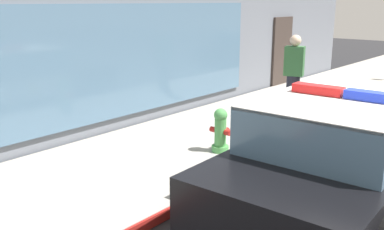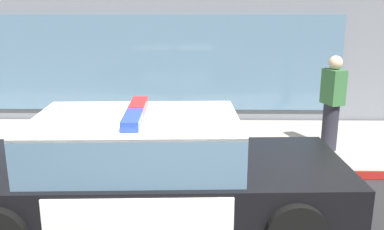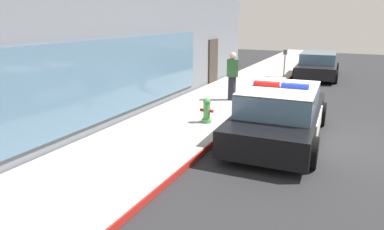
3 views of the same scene
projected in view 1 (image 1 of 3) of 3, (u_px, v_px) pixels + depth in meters
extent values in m
cube|color=#A39E93|center=(209.00, 137.00, 8.14)|extent=(48.00, 2.96, 0.15)
cube|color=maroon|center=(280.00, 155.00, 7.20)|extent=(28.80, 0.04, 0.14)
cube|color=slate|center=(39.00, 72.00, 6.90)|extent=(11.12, 0.08, 2.10)
cube|color=#382D28|center=(282.00, 54.00, 12.72)|extent=(1.00, 0.08, 2.10)
cube|color=black|center=(343.00, 160.00, 5.79)|extent=(4.91, 2.08, 0.60)
cube|color=silver|center=(379.00, 123.00, 6.92)|extent=(1.72, 1.92, 0.05)
cube|color=silver|center=(286.00, 190.00, 4.46)|extent=(1.43, 1.91, 0.05)
cube|color=silver|center=(275.00, 147.00, 6.29)|extent=(2.03, 0.11, 0.51)
cube|color=yellow|center=(274.00, 147.00, 6.30)|extent=(0.22, 0.02, 0.26)
cube|color=slate|center=(342.00, 121.00, 5.49)|extent=(2.58, 1.80, 0.60)
cube|color=silver|center=(344.00, 99.00, 5.42)|extent=(2.58, 1.80, 0.04)
cube|color=red|center=(318.00, 89.00, 5.61)|extent=(0.22, 0.65, 0.11)
cube|color=blue|center=(373.00, 96.00, 5.20)|extent=(0.22, 0.65, 0.11)
cylinder|color=black|center=(321.00, 131.00, 7.61)|extent=(0.69, 0.25, 0.68)
cylinder|color=black|center=(215.00, 192.00, 5.18)|extent=(0.69, 0.25, 0.68)
cylinder|color=#4C994C|center=(220.00, 148.00, 7.14)|extent=(0.28, 0.28, 0.10)
cylinder|color=#4C994C|center=(220.00, 132.00, 7.07)|extent=(0.19, 0.19, 0.45)
sphere|color=#4C994C|center=(221.00, 115.00, 6.99)|extent=(0.22, 0.22, 0.22)
cylinder|color=#B21E19|center=(221.00, 110.00, 6.97)|extent=(0.06, 0.06, 0.05)
cylinder|color=#B21E19|center=(228.00, 133.00, 6.97)|extent=(0.09, 0.10, 0.09)
cylinder|color=#B21E19|center=(213.00, 129.00, 7.15)|extent=(0.09, 0.10, 0.09)
cylinder|color=#B21E19|center=(226.00, 131.00, 7.18)|extent=(0.10, 0.12, 0.12)
cylinder|color=#23232D|center=(292.00, 95.00, 9.40)|extent=(0.28, 0.28, 0.85)
cube|color=#336638|center=(294.00, 61.00, 9.21)|extent=(0.37, 0.46, 0.62)
sphere|color=beige|center=(296.00, 41.00, 9.10)|extent=(0.24, 0.24, 0.24)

